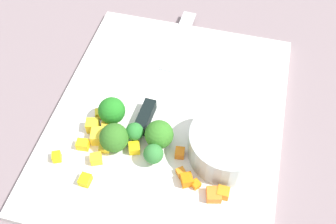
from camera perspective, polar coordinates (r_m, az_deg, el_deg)
ground_plane at (r=0.61m, az=-0.00°, el=-1.23°), size 4.00×4.00×0.00m
cutting_board at (r=0.60m, az=-0.00°, el=-0.90°), size 0.42×0.35×0.01m
prep_bowl at (r=0.55m, az=8.68°, el=-4.79°), size 0.11×0.11×0.05m
chef_knife at (r=0.63m, az=-1.32°, el=3.98°), size 0.29×0.04×0.02m
carrot_dice_0 at (r=0.53m, az=4.11°, el=-10.55°), size 0.02×0.02×0.01m
carrot_dice_1 at (r=0.53m, az=2.77°, el=-9.95°), size 0.02×0.02×0.02m
carrot_dice_2 at (r=0.53m, az=8.10°, el=-11.69°), size 0.01×0.02×0.01m
carrot_dice_3 at (r=0.55m, az=1.75°, el=-6.04°), size 0.02×0.02×0.01m
carrot_dice_4 at (r=0.54m, az=1.92°, el=-8.90°), size 0.02×0.02×0.01m
carrot_dice_5 at (r=0.53m, az=6.76°, el=-11.99°), size 0.02×0.02×0.01m
pepper_dice_0 at (r=0.58m, az=-8.69°, el=-2.45°), size 0.03×0.03×0.02m
pepper_dice_1 at (r=0.57m, az=-12.41°, el=-4.70°), size 0.02×0.02×0.01m
pepper_dice_2 at (r=0.54m, az=-12.09°, el=-9.76°), size 0.02×0.02×0.01m
pepper_dice_3 at (r=0.56m, az=-4.98°, el=-5.30°), size 0.02×0.02×0.01m
pepper_dice_4 at (r=0.60m, az=-9.97°, el=-0.25°), size 0.02×0.02×0.01m
pepper_dice_5 at (r=0.57m, az=-9.37°, el=-5.28°), size 0.01×0.02×0.01m
pepper_dice_6 at (r=0.57m, az=-10.30°, el=-3.50°), size 0.03×0.02×0.02m
pepper_dice_7 at (r=0.57m, az=-16.06°, el=-6.36°), size 0.02×0.02×0.01m
pepper_dice_8 at (r=0.56m, az=-10.53°, el=-6.79°), size 0.02×0.02×0.01m
pepper_dice_9 at (r=0.59m, az=-11.02°, el=-1.98°), size 0.02×0.02×0.02m
broccoli_floret_0 at (r=0.55m, az=-0.98°, el=-3.43°), size 0.04×0.04×0.04m
broccoli_floret_1 at (r=0.56m, az=-4.94°, el=-2.92°), size 0.03×0.03×0.03m
broccoli_floret_2 at (r=0.58m, az=-8.27°, el=0.17°), size 0.04×0.04×0.05m
broccoli_floret_3 at (r=0.54m, az=-2.26°, el=-6.18°), size 0.03×0.03×0.03m
broccoli_floret_4 at (r=0.55m, az=-7.94°, el=-3.80°), size 0.04×0.04×0.04m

